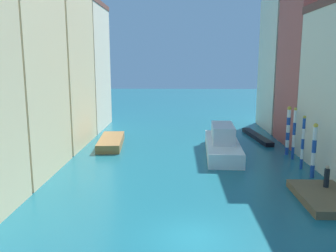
# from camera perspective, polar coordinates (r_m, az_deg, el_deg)

# --- Properties ---
(ground_plane) EXTENTS (154.00, 154.00, 0.00)m
(ground_plane) POSITION_cam_1_polar(r_m,az_deg,el_deg) (42.53, 2.68, -1.87)
(ground_plane) COLOR #196070
(building_left_1) EXTENTS (6.95, 9.26, 17.23)m
(building_left_1) POSITION_cam_1_polar(r_m,az_deg,el_deg) (30.68, -24.66, 8.70)
(building_left_1) COLOR beige
(building_left_1) RESTS_ON ground
(building_left_2) EXTENTS (6.95, 9.95, 20.88)m
(building_left_2) POSITION_cam_1_polar(r_m,az_deg,el_deg) (39.85, -18.51, 11.92)
(building_left_2) COLOR beige
(building_left_2) RESTS_ON ground
(building_left_3) EXTENTS (6.95, 9.89, 16.74)m
(building_left_3) POSITION_cam_1_polar(r_m,az_deg,el_deg) (49.51, -14.33, 9.34)
(building_left_3) COLOR beige
(building_left_3) RESTS_ON ground
(building_right_2) EXTENTS (6.95, 8.21, 16.63)m
(building_right_2) POSITION_cam_1_polar(r_m,az_deg,el_deg) (41.45, 23.21, 8.60)
(building_right_2) COLOR #B25147
(building_right_2) RESTS_ON ground
(building_right_3) EXTENTS (6.95, 9.21, 19.77)m
(building_right_3) POSITION_cam_1_polar(r_m,az_deg,el_deg) (50.07, 19.49, 10.81)
(building_right_3) COLOR beige
(building_right_3) RESTS_ON ground
(waterfront_dock) EXTENTS (3.35, 5.69, 0.51)m
(waterfront_dock) POSITION_cam_1_polar(r_m,az_deg,el_deg) (25.70, 24.09, -10.53)
(waterfront_dock) COLOR brown
(waterfront_dock) RESTS_ON ground
(person_on_dock) EXTENTS (0.36, 0.36, 1.56)m
(person_on_dock) POSITION_cam_1_polar(r_m,az_deg,el_deg) (26.74, 24.33, -7.54)
(person_on_dock) COLOR black
(person_on_dock) RESTS_ON waterfront_dock
(mooring_pole_0) EXTENTS (0.36, 0.36, 4.36)m
(mooring_pole_0) POSITION_cam_1_polar(r_m,az_deg,el_deg) (29.78, 22.57, -3.61)
(mooring_pole_0) COLOR #1E479E
(mooring_pole_0) RESTS_ON ground
(mooring_pole_1) EXTENTS (0.27, 0.27, 4.62)m
(mooring_pole_1) POSITION_cam_1_polar(r_m,az_deg,el_deg) (31.77, 21.00, -2.45)
(mooring_pole_1) COLOR #1E479E
(mooring_pole_1) RESTS_ON ground
(mooring_pole_2) EXTENTS (0.30, 0.30, 4.89)m
(mooring_pole_2) POSITION_cam_1_polar(r_m,az_deg,el_deg) (34.73, 19.75, -1.08)
(mooring_pole_2) COLOR #1E479E
(mooring_pole_2) RESTS_ON ground
(mooring_pole_3) EXTENTS (0.39, 0.39, 4.80)m
(mooring_pole_3) POSITION_cam_1_polar(r_m,az_deg,el_deg) (36.17, 18.88, -0.64)
(mooring_pole_3) COLOR #1E479E
(mooring_pole_3) RESTS_ON ground
(vaporetto_white) EXTENTS (3.64, 10.86, 2.95)m
(vaporetto_white) POSITION_cam_1_polar(r_m,az_deg,el_deg) (35.22, 8.81, -2.82)
(vaporetto_white) COLOR white
(vaporetto_white) RESTS_ON ground
(gondola_black) EXTENTS (1.90, 8.88, 0.48)m
(gondola_black) POSITION_cam_1_polar(r_m,az_deg,el_deg) (43.20, 14.18, -1.66)
(gondola_black) COLOR black
(gondola_black) RESTS_ON ground
(motorboat_0) EXTENTS (2.99, 7.56, 0.87)m
(motorboat_0) POSITION_cam_1_polar(r_m,az_deg,el_deg) (38.81, -9.20, -2.54)
(motorboat_0) COLOR olive
(motorboat_0) RESTS_ON ground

